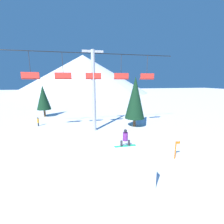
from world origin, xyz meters
TOP-DOWN VIEW (x-y plane):
  - ground_plane at (0.00, 0.00)m, footprint 220.00×220.00m
  - mountain_ridge at (0.00, 78.23)m, footprint 70.52×70.52m
  - snow_ramp at (0.46, -0.24)m, footprint 2.42×3.22m
  - snowboarder at (0.68, 0.90)m, footprint 1.58×0.36m
  - chairlift at (-0.70, 9.33)m, footprint 19.72×0.45m
  - pine_tree_near at (4.71, 9.79)m, footprint 2.59×2.59m
  - pine_tree_far at (-8.43, 18.56)m, footprint 2.30×2.30m
  - trail_marker at (4.86, 0.98)m, footprint 0.41×0.10m
  - distant_skier at (-8.07, 12.77)m, footprint 0.24×0.24m

SIDE VIEW (x-z plane):
  - ground_plane at x=0.00m, z-range 0.00..0.00m
  - distant_skier at x=-8.07m, z-range 0.05..1.28m
  - snow_ramp at x=0.46m, z-range 0.00..1.50m
  - trail_marker at x=4.86m, z-range 0.05..1.52m
  - snowboarder at x=0.68m, z-range 1.49..2.75m
  - pine_tree_far at x=-8.43m, z-range 0.62..6.02m
  - pine_tree_near at x=4.71m, z-range 0.58..7.24m
  - chairlift at x=-0.70m, z-range 0.89..10.44m
  - mountain_ridge at x=0.00m, z-range 0.00..19.92m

